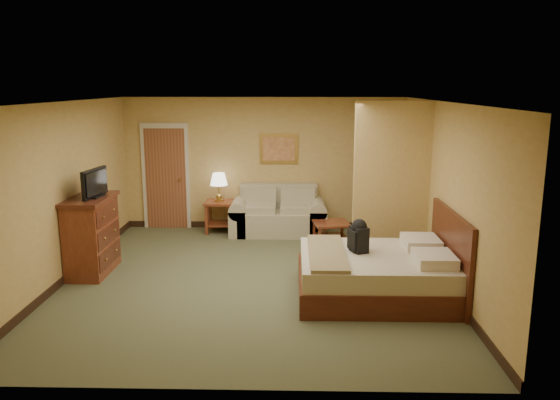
{
  "coord_description": "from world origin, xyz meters",
  "views": [
    {
      "loc": [
        0.59,
        -7.68,
        2.84
      ],
      "look_at": [
        0.38,
        0.6,
        1.08
      ],
      "focal_mm": 35.0,
      "sensor_mm": 36.0,
      "label": 1
    }
  ],
  "objects_px": {
    "coffee_table": "(331,228)",
    "bed": "(383,273)",
    "dresser": "(92,235)",
    "loveseat": "(278,218)"
  },
  "relations": [
    {
      "from": "coffee_table",
      "to": "bed",
      "type": "distance_m",
      "value": 2.53
    },
    {
      "from": "loveseat",
      "to": "dresser",
      "type": "xyz_separation_m",
      "value": [
        -2.77,
        -2.33,
        0.3
      ]
    },
    {
      "from": "loveseat",
      "to": "bed",
      "type": "relative_size",
      "value": 0.86
    },
    {
      "from": "coffee_table",
      "to": "loveseat",
      "type": "bearing_deg",
      "value": 145.3
    },
    {
      "from": "loveseat",
      "to": "dresser",
      "type": "bearing_deg",
      "value": -139.93
    },
    {
      "from": "dresser",
      "to": "bed",
      "type": "bearing_deg",
      "value": -10.88
    },
    {
      "from": "coffee_table",
      "to": "bed",
      "type": "height_order",
      "value": "bed"
    },
    {
      "from": "loveseat",
      "to": "dresser",
      "type": "distance_m",
      "value": 3.64
    },
    {
      "from": "loveseat",
      "to": "coffee_table",
      "type": "distance_m",
      "value": 1.19
    },
    {
      "from": "bed",
      "to": "coffee_table",
      "type": "bearing_deg",
      "value": 102.21
    }
  ]
}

